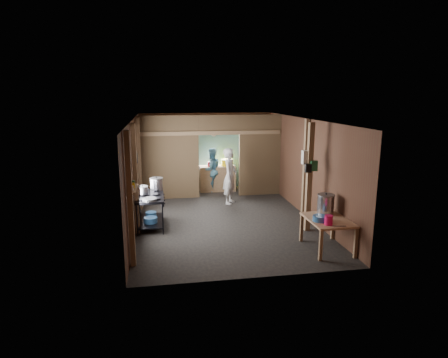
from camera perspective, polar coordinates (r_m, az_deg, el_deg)
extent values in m
cube|color=black|center=(10.34, -0.19, -5.73)|extent=(4.50, 7.00, 0.00)
cube|color=#4B443D|center=(9.84, -0.20, 8.81)|extent=(4.50, 7.00, 0.00)
cube|color=#462C1D|center=(13.43, -2.64, 4.20)|extent=(4.50, 0.00, 2.60)
cube|color=#462C1D|center=(6.68, 4.74, -4.36)|extent=(4.50, 0.00, 2.60)
cube|color=#462C1D|center=(9.90, -13.15, 0.91)|extent=(0.00, 7.00, 2.60)
cube|color=#462C1D|center=(10.60, 11.90, 1.72)|extent=(0.00, 7.00, 2.60)
cube|color=brown|center=(12.05, -8.16, 3.14)|extent=(1.85, 0.10, 2.60)
cube|color=brown|center=(12.46, 5.32, 3.51)|extent=(1.35, 0.10, 2.60)
cube|color=brown|center=(12.07, -0.74, 8.06)|extent=(1.30, 0.10, 0.60)
cube|color=#5D9E97|center=(13.37, -2.61, 3.95)|extent=(4.40, 0.06, 2.50)
cube|color=#936E4F|center=(13.09, -1.01, 0.10)|extent=(1.20, 0.50, 0.85)
cylinder|color=silver|center=(13.29, -1.54, 6.73)|extent=(0.20, 0.03, 0.20)
cube|color=#936E4F|center=(7.37, -13.75, -3.07)|extent=(0.10, 0.12, 2.60)
cube|color=#936E4F|center=(9.11, -12.99, -0.07)|extent=(0.10, 0.12, 2.60)
cube|color=#936E4F|center=(11.07, -12.44, 2.15)|extent=(0.10, 0.12, 2.60)
cube|color=#936E4F|center=(10.40, 11.94, 1.51)|extent=(0.10, 0.12, 2.60)
cube|color=#936E4F|center=(9.28, 12.50, 0.17)|extent=(0.12, 0.12, 2.60)
cube|color=#936E4F|center=(12.01, -1.89, 6.83)|extent=(4.40, 0.12, 0.12)
cylinder|color=slate|center=(10.23, -12.90, 3.28)|extent=(0.03, 0.34, 0.34)
cylinder|color=black|center=(10.64, -12.76, 3.09)|extent=(0.03, 0.30, 0.30)
cube|color=#936E4F|center=(7.83, -13.32, -1.39)|extent=(0.14, 0.80, 0.03)
cylinder|color=silver|center=(7.57, -13.46, -1.36)|extent=(0.07, 0.07, 0.10)
cylinder|color=#DAAC07|center=(7.81, -13.35, -0.93)|extent=(0.08, 0.08, 0.10)
cylinder|color=#1E5C32|center=(8.02, -13.25, -0.57)|extent=(0.06, 0.06, 0.10)
cube|color=silver|center=(9.24, 12.17, 3.17)|extent=(0.22, 0.15, 0.32)
cube|color=#1E5C32|center=(9.19, 13.13, 1.93)|extent=(0.16, 0.12, 0.24)
cube|color=black|center=(9.13, 12.35, 1.58)|extent=(0.14, 0.10, 0.20)
cylinder|color=#AEAEBA|center=(10.00, -11.88, -1.55)|extent=(0.18, 0.18, 0.10)
cylinder|color=#2F629C|center=(9.62, -10.81, -5.97)|extent=(0.33, 0.33, 0.13)
cylinder|color=#2F629C|center=(10.11, -10.76, -5.12)|extent=(0.27, 0.27, 0.11)
cylinder|color=#2F629C|center=(8.20, 14.07, -5.67)|extent=(0.35, 0.35, 0.12)
cylinder|color=#EB135B|center=(8.01, 15.23, -5.88)|extent=(0.20, 0.20, 0.20)
cube|color=#AEAEBA|center=(7.99, 16.57, -6.71)|extent=(0.30, 0.09, 0.01)
cylinder|color=#DAAC07|center=(13.04, 0.48, 2.46)|extent=(0.40, 0.40, 0.22)
cylinder|color=#D52944|center=(12.95, -2.16, 2.23)|extent=(0.13, 0.13, 0.16)
imported|color=silver|center=(11.48, 0.88, 0.43)|extent=(0.62, 0.72, 1.67)
imported|color=teal|center=(12.92, -1.87, 1.35)|extent=(0.88, 0.79, 1.47)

